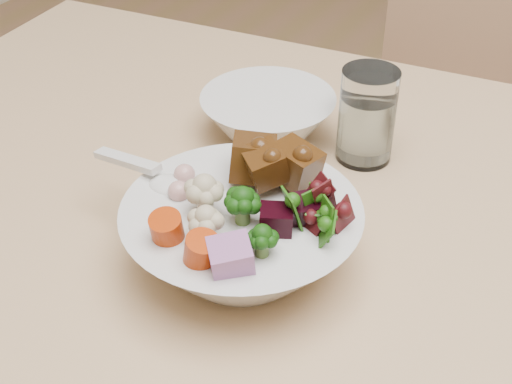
% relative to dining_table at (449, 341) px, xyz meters
% --- Properties ---
extents(dining_table, '(1.53, 0.93, 0.69)m').
position_rel_dining_table_xyz_m(dining_table, '(0.00, 0.00, 0.00)').
color(dining_table, tan).
rests_on(dining_table, ground).
extents(chair_far, '(0.37, 0.37, 0.77)m').
position_rel_dining_table_xyz_m(chair_far, '(-0.13, 0.60, -0.19)').
color(chair_far, tan).
rests_on(chair_far, ground).
extents(food_bowl, '(0.22, 0.22, 0.12)m').
position_rel_dining_table_xyz_m(food_bowl, '(-0.19, -0.06, 0.11)').
color(food_bowl, silver).
rests_on(food_bowl, dining_table).
extents(soup_spoon, '(0.12, 0.04, 0.02)m').
position_rel_dining_table_xyz_m(soup_spoon, '(-0.28, -0.06, 0.13)').
color(soup_spoon, silver).
rests_on(soup_spoon, food_bowl).
extents(water_glass, '(0.06, 0.06, 0.11)m').
position_rel_dining_table_xyz_m(water_glass, '(-0.16, 0.16, 0.12)').
color(water_glass, silver).
rests_on(water_glass, dining_table).
extents(side_bowl, '(0.16, 0.16, 0.05)m').
position_rel_dining_table_xyz_m(side_bowl, '(-0.27, 0.14, 0.10)').
color(side_bowl, silver).
rests_on(side_bowl, dining_table).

